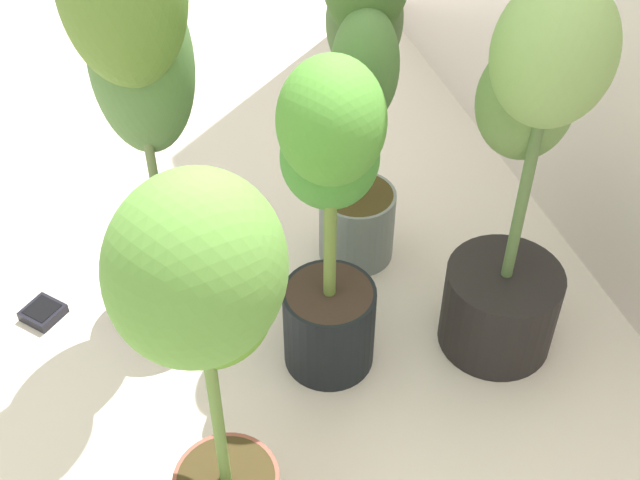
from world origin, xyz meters
The scene contains 7 objects.
ground_plane centered at (0.00, 0.00, 0.00)m, with size 8.00×8.00×0.00m, color silver.
potted_plant_back_left centered at (-0.32, 0.33, 0.54)m, with size 0.33×0.24×0.94m.
potted_plant_back_center centered at (0.01, 0.54, 0.45)m, with size 0.36×0.32×0.85m.
potted_plant_front_left centered at (-0.29, -0.12, 0.54)m, with size 0.31×0.27×0.97m.
potted_plant_front_right centered at (0.29, -0.11, 0.51)m, with size 0.34×0.33×0.81m.
potted_plant_center centered at (-0.04, 0.17, 0.41)m, with size 0.32×0.27×0.73m.
hygrometer_box centered at (-0.33, -0.42, 0.01)m, with size 0.11×0.11×0.03m.
Camera 1 is at (1.08, -0.19, 1.41)m, focal length 46.51 mm.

